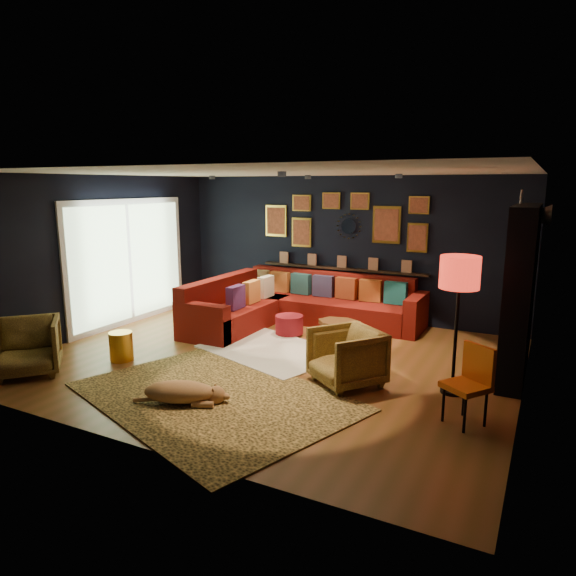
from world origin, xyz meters
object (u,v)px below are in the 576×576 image
at_px(floor_lamp, 460,278).
at_px(dog, 179,388).
at_px(armchair_left, 26,345).
at_px(pouf, 289,324).
at_px(armchair_right, 347,354).
at_px(gold_stool, 121,346).
at_px(sectional, 291,306).
at_px(coffee_table, 340,326).
at_px(orange_chair, 471,378).

xyz_separation_m(floor_lamp, dog, (-2.69, -1.75, -1.20)).
distance_m(armchair_left, floor_lamp, 5.49).
relative_size(pouf, armchair_right, 0.59).
bearing_deg(gold_stool, armchair_right, 11.11).
xyz_separation_m(sectional, floor_lamp, (3.11, -1.86, 1.07)).
distance_m(pouf, dog, 2.99).
distance_m(gold_stool, dog, 1.86).
bearing_deg(armchair_left, armchair_right, -24.86).
height_order(armchair_left, gold_stool, armchair_left).
distance_m(sectional, gold_stool, 3.08).
xyz_separation_m(coffee_table, gold_stool, (-2.48, -2.06, -0.11)).
distance_m(pouf, armchair_right, 2.26).
bearing_deg(sectional, dog, -83.26).
xyz_separation_m(coffee_table, orange_chair, (2.18, -1.83, 0.18)).
xyz_separation_m(orange_chair, dog, (-2.98, -1.02, -0.30)).
bearing_deg(pouf, dog, -87.32).
bearing_deg(coffee_table, orange_chair, -40.11).
bearing_deg(armchair_left, sectional, 15.51).
bearing_deg(armchair_left, pouf, 7.50).
relative_size(coffee_table, armchair_right, 0.99).
bearing_deg(armchair_right, pouf, 172.69).
xyz_separation_m(armchair_right, dog, (-1.46, -1.42, -0.20)).
bearing_deg(coffee_table, sectional, 148.48).
relative_size(coffee_table, orange_chair, 0.92).
relative_size(pouf, orange_chair, 0.56).
bearing_deg(gold_stool, floor_lamp, 12.26).
bearing_deg(sectional, gold_stool, -114.12).
relative_size(orange_chair, floor_lamp, 0.50).
relative_size(pouf, floor_lamp, 0.28).
distance_m(pouf, armchair_left, 3.86).
xyz_separation_m(gold_stool, orange_chair, (4.66, 0.22, 0.28)).
xyz_separation_m(armchair_left, gold_stool, (0.68, 0.96, -0.20)).
bearing_deg(armchair_right, armchair_left, -120.44).
height_order(armchair_left, armchair_right, armchair_left).
bearing_deg(orange_chair, sectional, 177.77).
height_order(pouf, floor_lamp, floor_lamp).
relative_size(sectional, gold_stool, 8.36).
height_order(sectional, armchair_right, sectional).
bearing_deg(armchair_left, gold_stool, 7.55).
bearing_deg(sectional, floor_lamp, -30.83).
height_order(sectional, armchair_left, sectional).
relative_size(sectional, armchair_right, 4.37).
distance_m(coffee_table, pouf, 0.96).
bearing_deg(floor_lamp, gold_stool, -167.74).
xyz_separation_m(pouf, armchair_left, (-2.22, -3.15, 0.22)).
bearing_deg(sectional, armchair_right, -49.20).
relative_size(armchair_left, dog, 0.73).
relative_size(sectional, pouf, 7.39).
relative_size(coffee_table, armchair_left, 0.95).
bearing_deg(sectional, orange_chair, -37.23).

